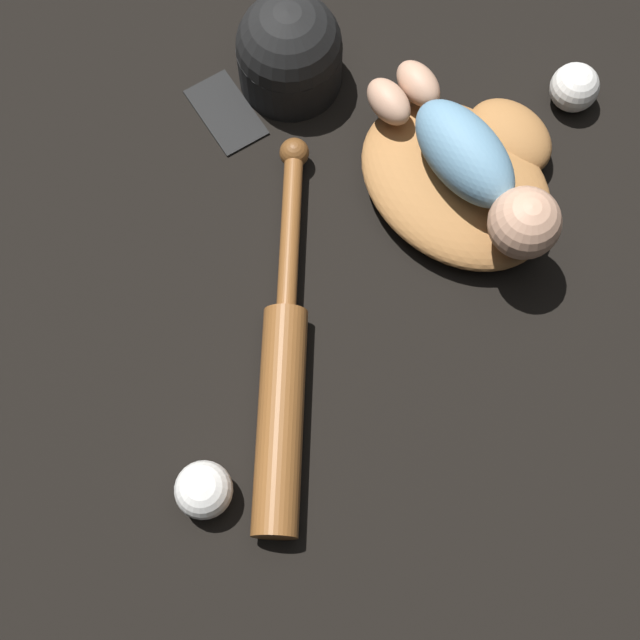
{
  "coord_description": "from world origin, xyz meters",
  "views": [
    {
      "loc": [
        0.43,
        -0.39,
        1.15
      ],
      "look_at": [
        0.09,
        -0.21,
        0.07
      ],
      "focal_mm": 50.0,
      "sensor_mm": 36.0,
      "label": 1
    }
  ],
  "objects_px": {
    "baseball_bat": "(283,375)",
    "baseball_spare": "(574,87)",
    "baseball_cap": "(289,53)",
    "baseball": "(204,490)",
    "baseball_glove": "(465,175)",
    "baby_figure": "(474,166)"
  },
  "relations": [
    {
      "from": "baseball_spare",
      "to": "baseball_cap",
      "type": "xyz_separation_m",
      "value": [
        -0.23,
        -0.36,
        0.03
      ]
    },
    {
      "from": "baby_figure",
      "to": "baseball_spare",
      "type": "xyz_separation_m",
      "value": [
        -0.08,
        0.23,
        -0.08
      ]
    },
    {
      "from": "baseball_spare",
      "to": "baseball",
      "type": "bearing_deg",
      "value": -68.54
    },
    {
      "from": "baseball_bat",
      "to": "baseball",
      "type": "distance_m",
      "value": 0.18
    },
    {
      "from": "baseball_glove",
      "to": "baseball",
      "type": "bearing_deg",
      "value": -65.38
    },
    {
      "from": "baseball_cap",
      "to": "baseball",
      "type": "bearing_deg",
      "value": -36.08
    },
    {
      "from": "baseball_glove",
      "to": "baseball",
      "type": "height_order",
      "value": "baseball"
    },
    {
      "from": "baseball_bat",
      "to": "baseball_cap",
      "type": "distance_m",
      "value": 0.48
    },
    {
      "from": "baseball",
      "to": "baseball_spare",
      "type": "height_order",
      "value": "baseball"
    },
    {
      "from": "baseball_bat",
      "to": "baseball_spare",
      "type": "relative_size",
      "value": 7.03
    },
    {
      "from": "baseball_glove",
      "to": "baseball_cap",
      "type": "bearing_deg",
      "value": -153.46
    },
    {
      "from": "baseball_bat",
      "to": "baseball_spare",
      "type": "distance_m",
      "value": 0.61
    },
    {
      "from": "baby_figure",
      "to": "baseball_cap",
      "type": "height_order",
      "value": "baby_figure"
    },
    {
      "from": "baseball_bat",
      "to": "baseball",
      "type": "height_order",
      "value": "baseball"
    },
    {
      "from": "baseball_bat",
      "to": "baby_figure",
      "type": "bearing_deg",
      "value": 109.01
    },
    {
      "from": "baseball_cap",
      "to": "baseball_spare",
      "type": "bearing_deg",
      "value": 57.46
    },
    {
      "from": "baseball_glove",
      "to": "baseball_spare",
      "type": "height_order",
      "value": "baseball_spare"
    },
    {
      "from": "baseball_glove",
      "to": "baseball_cap",
      "type": "height_order",
      "value": "baseball_cap"
    },
    {
      "from": "baseball",
      "to": "baseball_spare",
      "type": "distance_m",
      "value": 0.79
    },
    {
      "from": "baseball",
      "to": "baseball_cap",
      "type": "height_order",
      "value": "baseball_cap"
    },
    {
      "from": "baseball_glove",
      "to": "baseball_cap",
      "type": "xyz_separation_m",
      "value": [
        -0.28,
        -0.14,
        0.03
      ]
    },
    {
      "from": "baby_figure",
      "to": "baseball",
      "type": "relative_size",
      "value": 4.72
    }
  ]
}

